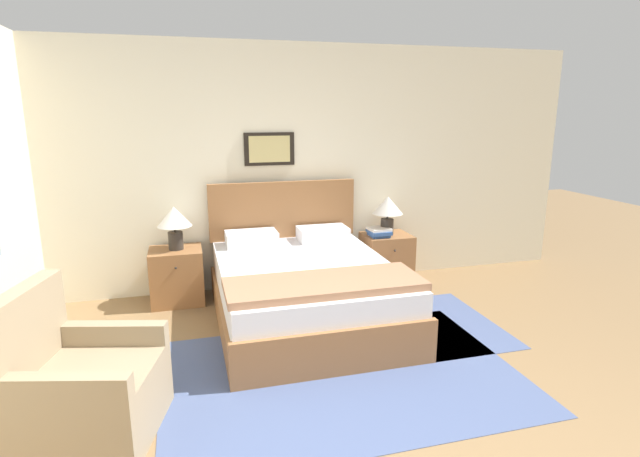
{
  "coord_description": "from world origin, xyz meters",
  "views": [
    {
      "loc": [
        -0.93,
        -2.14,
        1.92
      ],
      "look_at": [
        0.13,
        1.72,
        0.96
      ],
      "focal_mm": 28.0,
      "sensor_mm": 36.0,
      "label": 1
    }
  ],
  "objects_px": {
    "bed": "(305,289)",
    "table_lamp_by_door": "(388,208)",
    "nightstand_by_door": "(386,258)",
    "armchair": "(80,389)",
    "table_lamp_near_window": "(174,220)",
    "nightstand_near_window": "(177,276)"
  },
  "relations": [
    {
      "from": "bed",
      "to": "table_lamp_near_window",
      "type": "xyz_separation_m",
      "value": [
        -1.13,
        0.79,
        0.55
      ]
    },
    {
      "from": "nightstand_near_window",
      "to": "table_lamp_by_door",
      "type": "height_order",
      "value": "table_lamp_by_door"
    },
    {
      "from": "table_lamp_near_window",
      "to": "table_lamp_by_door",
      "type": "height_order",
      "value": "same"
    },
    {
      "from": "bed",
      "to": "nightstand_by_door",
      "type": "distance_m",
      "value": 1.39
    },
    {
      "from": "nightstand_near_window",
      "to": "table_lamp_near_window",
      "type": "height_order",
      "value": "table_lamp_near_window"
    },
    {
      "from": "nightstand_near_window",
      "to": "table_lamp_near_window",
      "type": "distance_m",
      "value": 0.58
    },
    {
      "from": "bed",
      "to": "table_lamp_by_door",
      "type": "bearing_deg",
      "value": 34.87
    },
    {
      "from": "table_lamp_by_door",
      "to": "armchair",
      "type": "bearing_deg",
      "value": -143.87
    },
    {
      "from": "armchair",
      "to": "table_lamp_near_window",
      "type": "bearing_deg",
      "value": 179.4
    },
    {
      "from": "bed",
      "to": "table_lamp_by_door",
      "type": "distance_m",
      "value": 1.49
    },
    {
      "from": "armchair",
      "to": "table_lamp_near_window",
      "type": "relative_size",
      "value": 2.17
    },
    {
      "from": "bed",
      "to": "nightstand_near_window",
      "type": "height_order",
      "value": "bed"
    },
    {
      "from": "nightstand_by_door",
      "to": "table_lamp_by_door",
      "type": "height_order",
      "value": "table_lamp_by_door"
    },
    {
      "from": "nightstand_by_door",
      "to": "table_lamp_by_door",
      "type": "relative_size",
      "value": 1.29
    },
    {
      "from": "armchair",
      "to": "nightstand_near_window",
      "type": "distance_m",
      "value": 2.13
    },
    {
      "from": "armchair",
      "to": "table_lamp_by_door",
      "type": "bearing_deg",
      "value": 140.65
    },
    {
      "from": "table_lamp_near_window",
      "to": "bed",
      "type": "bearing_deg",
      "value": -35.09
    },
    {
      "from": "nightstand_by_door",
      "to": "table_lamp_by_door",
      "type": "xyz_separation_m",
      "value": [
        -0.0,
        0.0,
        0.58
      ]
    },
    {
      "from": "armchair",
      "to": "table_lamp_by_door",
      "type": "height_order",
      "value": "table_lamp_by_door"
    },
    {
      "from": "nightstand_by_door",
      "to": "table_lamp_near_window",
      "type": "xyz_separation_m",
      "value": [
        -2.26,
        0.0,
        0.58
      ]
    },
    {
      "from": "armchair",
      "to": "nightstand_by_door",
      "type": "distance_m",
      "value": 3.49
    },
    {
      "from": "nightstand_near_window",
      "to": "nightstand_by_door",
      "type": "xyz_separation_m",
      "value": [
        2.28,
        0.0,
        0.0
      ]
    }
  ]
}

